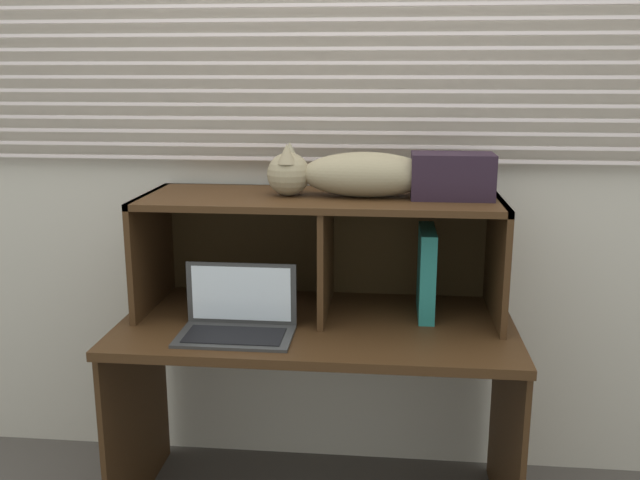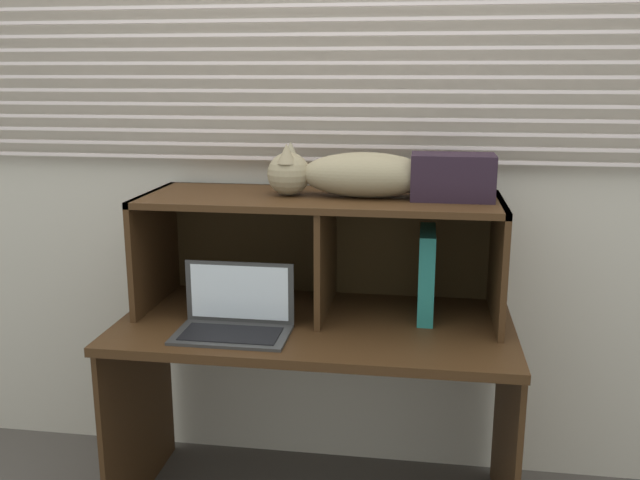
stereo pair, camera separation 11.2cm
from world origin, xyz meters
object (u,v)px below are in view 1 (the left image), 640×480
(book_stack, at_px, (238,301))
(cat, at_px, (353,175))
(laptop, at_px, (238,319))
(storage_box, at_px, (452,176))
(binder_upright, at_px, (426,272))

(book_stack, bearing_deg, cat, 0.50)
(cat, relative_size, laptop, 2.05)
(laptop, distance_m, storage_box, 0.83)
(binder_upright, relative_size, book_stack, 1.14)
(book_stack, relative_size, storage_box, 0.98)
(cat, height_order, storage_box, cat)
(binder_upright, distance_m, book_stack, 0.66)
(laptop, relative_size, binder_upright, 1.20)
(book_stack, bearing_deg, storage_box, 0.28)
(laptop, height_order, storage_box, storage_box)
(cat, xyz_separation_m, binder_upright, (0.25, 0.00, -0.33))
(cat, xyz_separation_m, laptop, (-0.35, -0.24, -0.43))
(binder_upright, xyz_separation_m, book_stack, (-0.65, -0.00, -0.12))
(laptop, xyz_separation_m, storage_box, (0.67, 0.24, 0.43))
(book_stack, xyz_separation_m, storage_box, (0.72, 0.00, 0.45))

